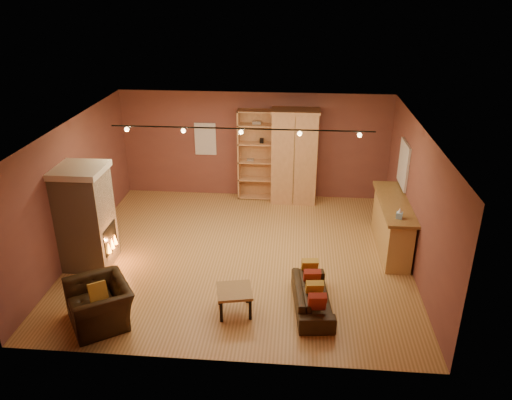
# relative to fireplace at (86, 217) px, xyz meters

# --- Properties ---
(floor) EXTENTS (7.00, 7.00, 0.00)m
(floor) POSITION_rel_fireplace_xyz_m (3.04, 0.60, -1.06)
(floor) COLOR #9E6F38
(floor) RESTS_ON ground
(ceiling) EXTENTS (7.00, 7.00, 0.00)m
(ceiling) POSITION_rel_fireplace_xyz_m (3.04, 0.60, 1.74)
(ceiling) COLOR brown
(ceiling) RESTS_ON back_wall
(back_wall) EXTENTS (7.00, 0.02, 2.80)m
(back_wall) POSITION_rel_fireplace_xyz_m (3.04, 3.85, 0.34)
(back_wall) COLOR brown
(back_wall) RESTS_ON floor
(left_wall) EXTENTS (0.02, 6.50, 2.80)m
(left_wall) POSITION_rel_fireplace_xyz_m (-0.46, 0.60, 0.34)
(left_wall) COLOR brown
(left_wall) RESTS_ON floor
(right_wall) EXTENTS (0.02, 6.50, 2.80)m
(right_wall) POSITION_rel_fireplace_xyz_m (6.54, 0.60, 0.34)
(right_wall) COLOR brown
(right_wall) RESTS_ON floor
(fireplace) EXTENTS (1.01, 0.98, 2.12)m
(fireplace) POSITION_rel_fireplace_xyz_m (0.00, 0.00, 0.00)
(fireplace) COLOR tan
(fireplace) RESTS_ON floor
(back_window) EXTENTS (0.56, 0.04, 0.86)m
(back_window) POSITION_rel_fireplace_xyz_m (1.74, 3.83, 0.49)
(back_window) COLOR silver
(back_window) RESTS_ON back_wall
(bookcase) EXTENTS (0.98, 0.38, 2.39)m
(bookcase) POSITION_rel_fireplace_xyz_m (3.11, 3.72, 0.15)
(bookcase) COLOR tan
(bookcase) RESTS_ON floor
(armoire) EXTENTS (1.21, 0.69, 2.46)m
(armoire) POSITION_rel_fireplace_xyz_m (4.08, 3.54, 0.17)
(armoire) COLOR tan
(armoire) RESTS_ON floor
(bar_counter) EXTENTS (0.62, 2.32, 1.11)m
(bar_counter) POSITION_rel_fireplace_xyz_m (6.24, 1.17, -0.50)
(bar_counter) COLOR tan
(bar_counter) RESTS_ON floor
(tissue_box) EXTENTS (0.14, 0.14, 0.22)m
(tissue_box) POSITION_rel_fireplace_xyz_m (6.19, 0.38, 0.14)
(tissue_box) COLOR #90C5E6
(tissue_box) RESTS_ON bar_counter
(right_window) EXTENTS (0.05, 0.90, 1.00)m
(right_window) POSITION_rel_fireplace_xyz_m (6.51, 2.00, 0.59)
(right_window) COLOR silver
(right_window) RESTS_ON right_wall
(loveseat) EXTENTS (0.62, 1.63, 0.70)m
(loveseat) POSITION_rel_fireplace_xyz_m (4.51, -1.16, -0.73)
(loveseat) COLOR black
(loveseat) RESTS_ON floor
(armchair) EXTENTS (1.22, 1.32, 0.97)m
(armchair) POSITION_rel_fireplace_xyz_m (0.90, -1.86, -0.58)
(armchair) COLOR black
(armchair) RESTS_ON floor
(coffee_table) EXTENTS (0.71, 0.71, 0.45)m
(coffee_table) POSITION_rel_fireplace_xyz_m (3.15, -1.39, -0.67)
(coffee_table) COLOR olive
(coffee_table) RESTS_ON floor
(track_rail) EXTENTS (5.20, 0.09, 0.13)m
(track_rail) POSITION_rel_fireplace_xyz_m (3.04, 0.80, 1.63)
(track_rail) COLOR black
(track_rail) RESTS_ON ceiling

